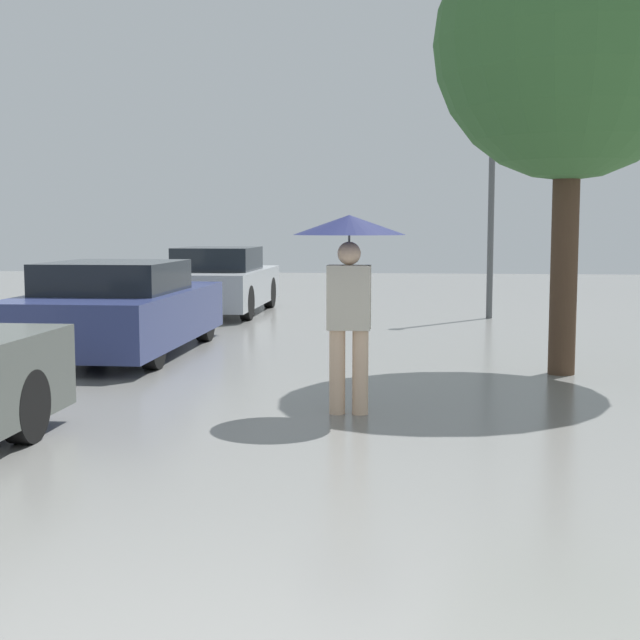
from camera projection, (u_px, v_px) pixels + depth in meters
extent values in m
cylinder|color=beige|center=(337.00, 372.00, 8.05)|extent=(0.14, 0.14, 0.77)
cylinder|color=beige|center=(360.00, 372.00, 8.03)|extent=(0.14, 0.14, 0.77)
cube|color=beige|center=(349.00, 297.00, 7.97)|extent=(0.39, 0.22, 0.58)
sphere|color=beige|center=(349.00, 253.00, 7.92)|extent=(0.21, 0.21, 0.21)
cylinder|color=#515456|center=(349.00, 270.00, 7.94)|extent=(0.02, 0.02, 0.62)
cone|color=#191E4C|center=(349.00, 225.00, 7.90)|extent=(1.01, 1.01, 0.18)
cylinder|color=black|center=(25.00, 406.00, 6.97)|extent=(0.18, 0.58, 0.58)
cube|color=navy|center=(120.00, 316.00, 11.93)|extent=(1.87, 4.25, 0.67)
cube|color=black|center=(114.00, 277.00, 11.66)|extent=(1.59, 1.91, 0.40)
cylinder|color=black|center=(95.00, 320.00, 13.34)|extent=(0.18, 0.59, 0.59)
cylinder|color=black|center=(205.00, 321.00, 13.17)|extent=(0.18, 0.59, 0.59)
cylinder|color=black|center=(17.00, 343.00, 10.73)|extent=(0.18, 0.59, 0.59)
cylinder|color=black|center=(153.00, 345.00, 10.56)|extent=(0.18, 0.59, 0.59)
cube|color=#9EA3A8|center=(221.00, 287.00, 17.42)|extent=(1.68, 4.11, 0.67)
cube|color=black|center=(218.00, 259.00, 17.16)|extent=(1.43, 1.85, 0.44)
cylinder|color=black|center=(199.00, 292.00, 18.78)|extent=(0.18, 0.63, 0.63)
cylinder|color=black|center=(269.00, 292.00, 18.62)|extent=(0.18, 0.63, 0.63)
cylinder|color=black|center=(165.00, 302.00, 16.26)|extent=(0.18, 0.63, 0.63)
cylinder|color=black|center=(247.00, 303.00, 16.10)|extent=(0.18, 0.63, 0.63)
cylinder|color=#473323|center=(565.00, 248.00, 10.11)|extent=(0.30, 0.30, 2.89)
sphere|color=#386633|center=(570.00, 43.00, 9.87)|extent=(3.03, 3.03, 3.03)
cylinder|color=#515456|center=(491.00, 198.00, 16.23)|extent=(0.11, 0.11, 4.41)
sphere|color=beige|center=(494.00, 70.00, 15.99)|extent=(0.25, 0.25, 0.25)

